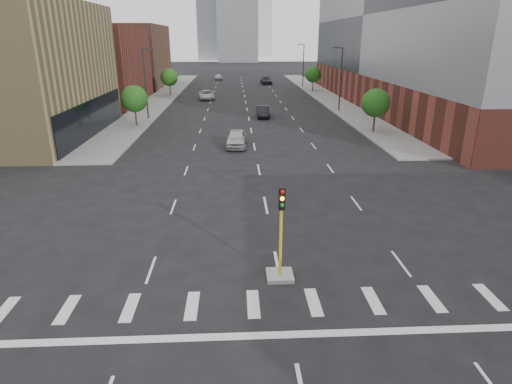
{
  "coord_description": "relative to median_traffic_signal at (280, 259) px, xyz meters",
  "views": [
    {
      "loc": [
        -1.94,
        -7.93,
        10.28
      ],
      "look_at": [
        -0.86,
        13.61,
        2.5
      ],
      "focal_mm": 30.0,
      "sensor_mm": 36.0,
      "label": 1
    }
  ],
  "objects": [
    {
      "name": "building_left_far_a",
      "position": [
        -27.5,
        57.03,
        5.03
      ],
      "size": [
        20.0,
        22.0,
        12.0
      ],
      "primitive_type": "cube",
      "color": "brown",
      "rests_on": "ground"
    },
    {
      "name": "car_near_left",
      "position": [
        -1.79,
        25.19,
        -0.13
      ],
      "size": [
        2.3,
        5.09,
        1.69
      ],
      "primitive_type": "imported",
      "rotation": [
        0.0,
        0.0,
        -0.06
      ],
      "color": "#B1B2B6",
      "rests_on": "ground"
    },
    {
      "name": "car_mid_right",
      "position": [
        1.97,
        41.98,
        -0.21
      ],
      "size": [
        1.65,
        4.66,
        1.53
      ],
      "primitive_type": "imported",
      "rotation": [
        0.0,
        0.0,
        -0.01
      ],
      "color": "black",
      "rests_on": "ground"
    },
    {
      "name": "tree_right_far",
      "position": [
        14.0,
        71.03,
        2.42
      ],
      "size": [
        3.2,
        3.2,
        4.85
      ],
      "color": "#382619",
      "rests_on": "ground"
    },
    {
      "name": "median_traffic_signal",
      "position": [
        0.0,
        0.0,
        0.0
      ],
      "size": [
        1.2,
        1.2,
        4.4
      ],
      "color": "#999993",
      "rests_on": "ground"
    },
    {
      "name": "tree_right_near",
      "position": [
        14.0,
        31.03,
        2.42
      ],
      "size": [
        3.2,
        3.2,
        4.85
      ],
      "color": "#382619",
      "rests_on": "ground"
    },
    {
      "name": "streetlight_left",
      "position": [
        -13.41,
        41.03,
        4.04
      ],
      "size": [
        1.6,
        0.22,
        9.07
      ],
      "color": "#2D2D30",
      "rests_on": "ground"
    },
    {
      "name": "streetlight_right_a",
      "position": [
        13.41,
        46.03,
        4.04
      ],
      "size": [
        1.6,
        0.22,
        9.07
      ],
      "color": "#2D2D30",
      "rests_on": "ground"
    },
    {
      "name": "sidewalk_left_far",
      "position": [
        -15.0,
        65.03,
        -0.9
      ],
      "size": [
        5.0,
        92.0,
        0.15
      ],
      "primitive_type": "cube",
      "color": "gray",
      "rests_on": "ground"
    },
    {
      "name": "tree_left_near",
      "position": [
        -14.0,
        36.03,
        2.42
      ],
      "size": [
        3.2,
        3.2,
        4.85
      ],
      "color": "#382619",
      "rests_on": "ground"
    },
    {
      "name": "sidewalk_right_far",
      "position": [
        15.0,
        65.03,
        -0.9
      ],
      "size": [
        5.0,
        92.0,
        0.15
      ],
      "primitive_type": "cube",
      "color": "gray",
      "rests_on": "ground"
    },
    {
      "name": "tower_mid",
      "position": [
        0.0,
        191.03,
        21.03
      ],
      "size": [
        18.0,
        18.0,
        44.0
      ],
      "primitive_type": "cube",
      "color": "slate",
      "rests_on": "ground"
    },
    {
      "name": "car_distant",
      "position": [
        -5.99,
        98.55,
        -0.24
      ],
      "size": [
        2.28,
        4.52,
        1.48
      ],
      "primitive_type": "imported",
      "rotation": [
        0.0,
        0.0,
        0.13
      ],
      "color": "#B9B8BD",
      "rests_on": "ground"
    },
    {
      "name": "building_right_main",
      "position": [
        29.5,
        51.03,
        10.03
      ],
      "size": [
        24.0,
        70.0,
        22.0
      ],
      "color": "brown",
      "rests_on": "ground"
    },
    {
      "name": "car_deep_right",
      "position": [
        5.7,
        86.89,
        -0.11
      ],
      "size": [
        2.62,
        6.02,
        1.72
      ],
      "primitive_type": "imported",
      "rotation": [
        0.0,
        0.0,
        0.03
      ],
      "color": "black",
      "rests_on": "ground"
    },
    {
      "name": "streetlight_right_b",
      "position": [
        13.41,
        81.03,
        4.04
      ],
      "size": [
        1.6,
        0.22,
        9.07
      ],
      "color": "#2D2D30",
      "rests_on": "ground"
    },
    {
      "name": "building_left_far_b",
      "position": [
        -27.5,
        83.03,
        5.53
      ],
      "size": [
        20.0,
        24.0,
        13.0
      ],
      "primitive_type": "cube",
      "color": "brown",
      "rests_on": "ground"
    },
    {
      "name": "car_far_left",
      "position": [
        -6.86,
        60.61,
        -0.18
      ],
      "size": [
        3.17,
        5.91,
        1.58
      ],
      "primitive_type": "imported",
      "rotation": [
        0.0,
        0.0,
        0.1
      ],
      "color": "silver",
      "rests_on": "ground"
    },
    {
      "name": "tree_left_far",
      "position": [
        -14.0,
        66.03,
        2.42
      ],
      "size": [
        3.2,
        3.2,
        4.85
      ],
      "color": "#382619",
      "rests_on": "ground"
    }
  ]
}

